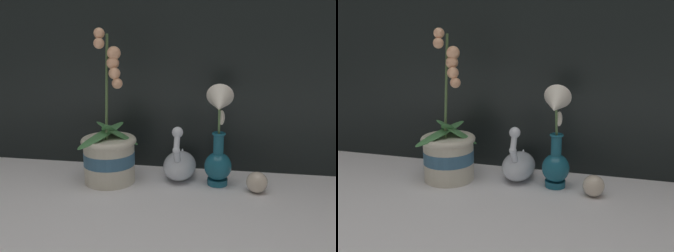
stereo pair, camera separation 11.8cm
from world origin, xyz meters
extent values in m
plane|color=white|center=(0.00, 0.00, 0.00)|extent=(2.80, 2.80, 0.00)
cylinder|color=beige|center=(-0.20, 0.11, 0.07)|extent=(0.16, 0.16, 0.14)
cylinder|color=#386689|center=(-0.20, 0.11, 0.08)|extent=(0.16, 0.16, 0.04)
torus|color=beige|center=(-0.20, 0.11, 0.13)|extent=(0.17, 0.17, 0.02)
cylinder|color=#4C6B3D|center=(-0.20, 0.11, 0.30)|extent=(0.01, 0.05, 0.31)
ellipsoid|color=#427F47|center=(-0.18, 0.12, 0.16)|extent=(0.14, 0.07, 0.08)
ellipsoid|color=#427F47|center=(-0.21, 0.14, 0.16)|extent=(0.08, 0.16, 0.09)
ellipsoid|color=#427F47|center=(-0.22, 0.09, 0.16)|extent=(0.13, 0.18, 0.06)
sphere|color=#E5A87F|center=(-0.22, 0.11, 0.45)|extent=(0.03, 0.03, 0.03)
sphere|color=#E5A87F|center=(-0.22, 0.10, 0.43)|extent=(0.03, 0.03, 0.03)
sphere|color=#E5A87F|center=(-0.18, 0.12, 0.40)|extent=(0.04, 0.04, 0.04)
sphere|color=#E5A87F|center=(-0.18, 0.11, 0.37)|extent=(0.04, 0.04, 0.04)
sphere|color=#E5A87F|center=(-0.17, 0.10, 0.34)|extent=(0.03, 0.03, 0.03)
sphere|color=#E5A87F|center=(-0.16, 0.09, 0.31)|extent=(0.03, 0.03, 0.03)
ellipsoid|color=silver|center=(0.01, 0.17, 0.04)|extent=(0.10, 0.15, 0.09)
cone|color=silver|center=(0.01, 0.23, 0.06)|extent=(0.05, 0.07, 0.07)
cylinder|color=silver|center=(0.01, 0.12, 0.09)|extent=(0.02, 0.05, 0.06)
sphere|color=silver|center=(0.01, 0.10, 0.12)|extent=(0.02, 0.02, 0.02)
cylinder|color=silver|center=(0.01, 0.11, 0.14)|extent=(0.02, 0.04, 0.06)
sphere|color=silver|center=(0.01, 0.12, 0.17)|extent=(0.03, 0.03, 0.03)
cylinder|color=#195B75|center=(0.13, 0.14, 0.01)|extent=(0.06, 0.06, 0.02)
ellipsoid|color=#195B75|center=(0.13, 0.14, 0.06)|extent=(0.08, 0.08, 0.09)
cylinder|color=#195B75|center=(0.13, 0.14, 0.13)|extent=(0.03, 0.03, 0.06)
torus|color=#195B75|center=(0.13, 0.14, 0.16)|extent=(0.04, 0.04, 0.01)
cylinder|color=#567A47|center=(0.13, 0.13, 0.20)|extent=(0.01, 0.03, 0.08)
cone|color=white|center=(0.13, 0.11, 0.26)|extent=(0.08, 0.10, 0.10)
ellipsoid|color=white|center=(0.14, 0.14, 0.21)|extent=(0.02, 0.02, 0.04)
sphere|color=beige|center=(0.25, 0.10, 0.03)|extent=(0.06, 0.06, 0.06)
camera|label=1|loc=(0.17, -1.00, 0.47)|focal=42.00mm
camera|label=2|loc=(0.28, -0.97, 0.47)|focal=42.00mm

